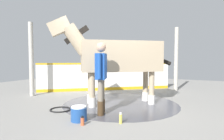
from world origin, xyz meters
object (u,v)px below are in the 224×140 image
at_px(horse, 117,57).
at_px(bottle_spray, 82,121).
at_px(bottle_shampoo, 121,118).
at_px(hose_coil, 60,109).
at_px(handler, 101,73).
at_px(wash_bucket, 79,114).

relative_size(horse, bottle_spray, 16.34).
bearing_deg(bottle_spray, horse, -175.95).
xyz_separation_m(bottle_shampoo, bottle_spray, (0.42, -0.65, -0.02)).
bearing_deg(hose_coil, bottle_shampoo, 82.19).
height_order(handler, bottle_shampoo, handler).
height_order(horse, bottle_shampoo, horse).
bearing_deg(horse, handler, 57.38).
distance_m(horse, handler, 1.16).
distance_m(handler, hose_coil, 1.49).
height_order(wash_bucket, hose_coil, wash_bucket).
bearing_deg(bottle_shampoo, bottle_spray, -56.73).
relative_size(wash_bucket, hose_coil, 0.64).
bearing_deg(bottle_spray, handler, -177.31).
xyz_separation_m(wash_bucket, bottle_spray, (0.18, 0.22, -0.07)).
bearing_deg(bottle_shampoo, horse, -152.50).
height_order(wash_bucket, bottle_shampoo, wash_bucket).
distance_m(bottle_spray, hose_coil, 1.34).
bearing_deg(bottle_spray, wash_bucket, -129.76).
distance_m(bottle_shampoo, hose_coil, 1.82).
xyz_separation_m(handler, bottle_shampoo, (0.41, 0.68, -0.88)).
bearing_deg(handler, hose_coil, 167.33).
height_order(horse, handler, horse).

